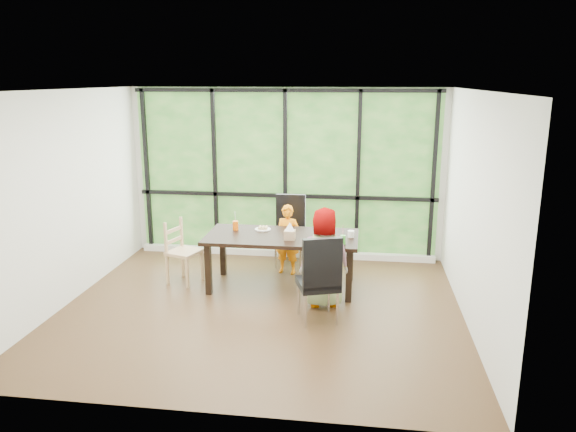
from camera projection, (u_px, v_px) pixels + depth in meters
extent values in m
plane|color=black|center=(261.00, 309.00, 6.93)|extent=(5.00, 5.00, 0.00)
plane|color=silver|center=(286.00, 174.00, 8.76)|extent=(5.00, 0.00, 5.00)
cube|color=#23501E|center=(286.00, 174.00, 8.74)|extent=(4.80, 0.02, 2.65)
cube|color=silver|center=(285.00, 253.00, 8.98)|extent=(4.80, 0.12, 0.10)
cube|color=black|center=(282.00, 261.00, 7.56)|extent=(2.12, 1.10, 0.75)
cube|color=black|center=(289.00, 231.00, 8.45)|extent=(0.47, 0.47, 1.08)
cube|color=black|center=(318.00, 278.00, 6.48)|extent=(0.58, 0.58, 1.08)
cube|color=tan|center=(184.00, 252.00, 7.73)|extent=(0.51, 0.52, 0.90)
imported|color=orange|center=(288.00, 239.00, 8.10)|extent=(0.42, 0.31, 1.04)
imported|color=slate|center=(323.00, 258.00, 6.89)|extent=(0.68, 0.50, 1.28)
cube|color=tan|center=(322.00, 241.00, 7.18)|extent=(0.40, 0.30, 0.01)
cylinder|color=white|center=(263.00, 229.00, 7.74)|extent=(0.23, 0.23, 0.01)
cylinder|color=white|center=(322.00, 241.00, 7.20)|extent=(0.21, 0.21, 0.01)
cylinder|color=#F06009|center=(236.00, 225.00, 7.72)|extent=(0.08, 0.08, 0.13)
cylinder|color=green|center=(343.00, 240.00, 7.06)|extent=(0.07, 0.07, 0.12)
cylinder|color=white|center=(351.00, 234.00, 7.38)|extent=(0.09, 0.09, 0.09)
cube|color=tan|center=(290.00, 235.00, 7.27)|extent=(0.14, 0.14, 0.12)
cylinder|color=white|center=(235.00, 218.00, 7.70)|extent=(0.01, 0.04, 0.20)
cylinder|color=pink|center=(343.00, 232.00, 7.04)|extent=(0.01, 0.04, 0.20)
cone|color=white|center=(290.00, 226.00, 7.24)|extent=(0.12, 0.12, 0.11)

